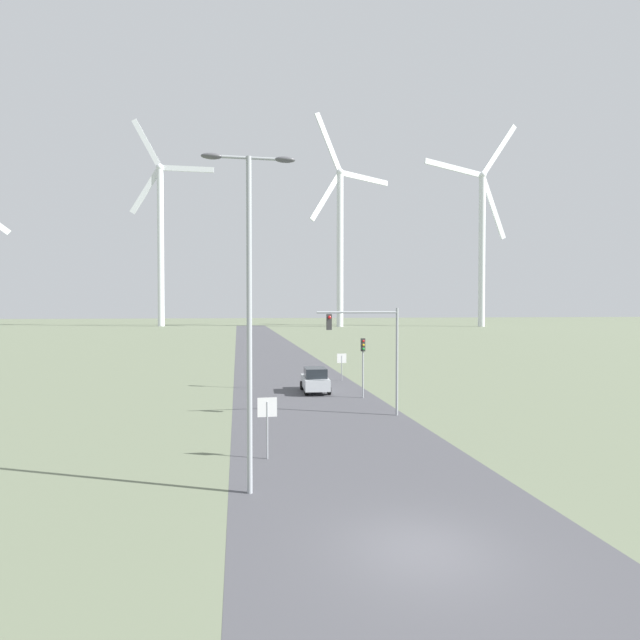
{
  "coord_description": "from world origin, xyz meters",
  "views": [
    {
      "loc": [
        -4.68,
        -12.14,
        6.25
      ],
      "look_at": [
        0.0,
        16.04,
        5.57
      ],
      "focal_mm": 28.0,
      "sensor_mm": 36.0,
      "label": 1
    }
  ],
  "objects_px": {
    "wind_turbine_center": "(340,233)",
    "traffic_light_post_near_left": "(249,352)",
    "stop_sign_near": "(267,416)",
    "wind_turbine_right": "(482,233)",
    "stop_sign_far": "(342,362)",
    "car_approaching": "(315,380)",
    "traffic_light_post_near_right": "(363,354)",
    "traffic_light_mast_overhead": "(370,339)",
    "wind_turbine_left": "(161,232)",
    "streetlamp": "(249,287)"
  },
  "relations": [
    {
      "from": "streetlamp",
      "to": "traffic_light_post_near_left",
      "type": "distance_m",
      "value": 22.64
    },
    {
      "from": "traffic_light_post_near_right",
      "to": "car_approaching",
      "type": "height_order",
      "value": "traffic_light_post_near_right"
    },
    {
      "from": "traffic_light_post_near_left",
      "to": "traffic_light_mast_overhead",
      "type": "bearing_deg",
      "value": -59.68
    },
    {
      "from": "traffic_light_mast_overhead",
      "to": "wind_turbine_right",
      "type": "bearing_deg",
      "value": 60.29
    },
    {
      "from": "traffic_light_post_near_left",
      "to": "wind_turbine_left",
      "type": "bearing_deg",
      "value": 100.92
    },
    {
      "from": "traffic_light_post_near_left",
      "to": "car_approaching",
      "type": "relative_size",
      "value": 0.92
    },
    {
      "from": "streetlamp",
      "to": "wind_turbine_right",
      "type": "height_order",
      "value": "wind_turbine_right"
    },
    {
      "from": "stop_sign_far",
      "to": "traffic_light_post_near_left",
      "type": "height_order",
      "value": "traffic_light_post_near_left"
    },
    {
      "from": "wind_turbine_left",
      "to": "wind_turbine_right",
      "type": "bearing_deg",
      "value": -10.76
    },
    {
      "from": "traffic_light_post_near_right",
      "to": "wind_turbine_center",
      "type": "bearing_deg",
      "value": 78.98
    },
    {
      "from": "wind_turbine_center",
      "to": "traffic_light_post_near_left",
      "type": "bearing_deg",
      "value": -104.84
    },
    {
      "from": "traffic_light_mast_overhead",
      "to": "wind_turbine_right",
      "type": "xyz_separation_m",
      "value": [
        74.17,
        129.97,
        27.09
      ]
    },
    {
      "from": "streetlamp",
      "to": "stop_sign_far",
      "type": "relative_size",
      "value": 4.84
    },
    {
      "from": "traffic_light_mast_overhead",
      "to": "car_approaching",
      "type": "height_order",
      "value": "traffic_light_mast_overhead"
    },
    {
      "from": "stop_sign_far",
      "to": "traffic_light_post_near_right",
      "type": "xyz_separation_m",
      "value": [
        -0.24,
        -8.27,
        1.4
      ]
    },
    {
      "from": "stop_sign_near",
      "to": "wind_turbine_right",
      "type": "relative_size",
      "value": 0.04
    },
    {
      "from": "wind_turbine_left",
      "to": "traffic_light_mast_overhead",
      "type": "bearing_deg",
      "value": -77.46
    },
    {
      "from": "traffic_light_post_near_left",
      "to": "stop_sign_far",
      "type": "bearing_deg",
      "value": 19.09
    },
    {
      "from": "traffic_light_mast_overhead",
      "to": "wind_turbine_center",
      "type": "distance_m",
      "value": 141.1
    },
    {
      "from": "stop_sign_near",
      "to": "wind_turbine_center",
      "type": "xyz_separation_m",
      "value": [
        32.74,
        143.17,
        29.56
      ]
    },
    {
      "from": "traffic_light_mast_overhead",
      "to": "wind_turbine_right",
      "type": "distance_m",
      "value": 152.08
    },
    {
      "from": "car_approaching",
      "to": "wind_turbine_center",
      "type": "distance_m",
      "value": 133.91
    },
    {
      "from": "traffic_light_mast_overhead",
      "to": "wind_turbine_center",
      "type": "relative_size",
      "value": 0.09
    },
    {
      "from": "streetlamp",
      "to": "stop_sign_far",
      "type": "distance_m",
      "value": 26.91
    },
    {
      "from": "car_approaching",
      "to": "wind_turbine_left",
      "type": "height_order",
      "value": "wind_turbine_left"
    },
    {
      "from": "traffic_light_post_near_right",
      "to": "wind_turbine_left",
      "type": "bearing_deg",
      "value": 103.42
    },
    {
      "from": "car_approaching",
      "to": "wind_turbine_right",
      "type": "bearing_deg",
      "value": 57.93
    },
    {
      "from": "stop_sign_near",
      "to": "wind_turbine_center",
      "type": "bearing_deg",
      "value": 77.12
    },
    {
      "from": "stop_sign_far",
      "to": "wind_turbine_left",
      "type": "relative_size",
      "value": 0.03
    },
    {
      "from": "stop_sign_far",
      "to": "car_approaching",
      "type": "xyz_separation_m",
      "value": [
        -3.16,
        -5.39,
        -0.72
      ]
    },
    {
      "from": "wind_turbine_left",
      "to": "wind_turbine_center",
      "type": "distance_m",
      "value": 61.6
    },
    {
      "from": "streetlamp",
      "to": "wind_turbine_right",
      "type": "distance_m",
      "value": 164.53
    },
    {
      "from": "traffic_light_post_near_right",
      "to": "traffic_light_post_near_left",
      "type": "bearing_deg",
      "value": 144.3
    },
    {
      "from": "stop_sign_far",
      "to": "wind_turbine_center",
      "type": "relative_size",
      "value": 0.03
    },
    {
      "from": "traffic_light_mast_overhead",
      "to": "wind_turbine_left",
      "type": "relative_size",
      "value": 0.09
    },
    {
      "from": "traffic_light_post_near_left",
      "to": "wind_turbine_right",
      "type": "height_order",
      "value": "wind_turbine_right"
    },
    {
      "from": "stop_sign_far",
      "to": "wind_turbine_center",
      "type": "xyz_separation_m",
      "value": [
        25.11,
        121.92,
        29.72
      ]
    },
    {
      "from": "car_approaching",
      "to": "wind_turbine_right",
      "type": "distance_m",
      "value": 146.4
    },
    {
      "from": "wind_turbine_center",
      "to": "traffic_light_mast_overhead",
      "type": "bearing_deg",
      "value": -101.0
    },
    {
      "from": "stop_sign_near",
      "to": "wind_turbine_right",
      "type": "bearing_deg",
      "value": 59.6
    },
    {
      "from": "wind_turbine_center",
      "to": "wind_turbine_right",
      "type": "bearing_deg",
      "value": -7.16
    },
    {
      "from": "car_approaching",
      "to": "traffic_light_mast_overhead",
      "type": "bearing_deg",
      "value": -78.01
    },
    {
      "from": "streetlamp",
      "to": "wind_turbine_left",
      "type": "height_order",
      "value": "wind_turbine_left"
    },
    {
      "from": "traffic_light_post_near_left",
      "to": "traffic_light_mast_overhead",
      "type": "relative_size",
      "value": 0.62
    },
    {
      "from": "streetlamp",
      "to": "stop_sign_near",
      "type": "relative_size",
      "value": 4.43
    },
    {
      "from": "streetlamp",
      "to": "wind_turbine_right",
      "type": "relative_size",
      "value": 0.16
    },
    {
      "from": "traffic_light_mast_overhead",
      "to": "car_approaching",
      "type": "distance_m",
      "value": 9.55
    },
    {
      "from": "wind_turbine_left",
      "to": "wind_turbine_right",
      "type": "height_order",
      "value": "wind_turbine_left"
    },
    {
      "from": "stop_sign_near",
      "to": "stop_sign_far",
      "type": "xyz_separation_m",
      "value": [
        7.63,
        21.25,
        -0.16
      ]
    },
    {
      "from": "traffic_light_post_near_left",
      "to": "wind_turbine_center",
      "type": "xyz_separation_m",
      "value": [
        33.04,
        124.66,
        28.52
      ]
    }
  ]
}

